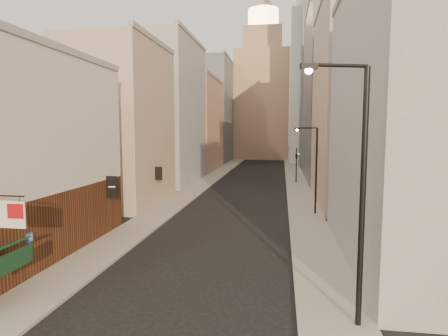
% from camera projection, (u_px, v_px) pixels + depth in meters
% --- Properties ---
extents(sidewalk_left, '(3.00, 140.00, 0.15)m').
position_uv_depth(sidewalk_left, '(220.00, 172.00, 66.46)').
color(sidewalk_left, gray).
rests_on(sidewalk_left, ground).
extents(sidewalk_right, '(3.00, 140.00, 0.15)m').
position_uv_depth(sidewalk_right, '(294.00, 174.00, 64.49)').
color(sidewalk_right, gray).
rests_on(sidewalk_right, ground).
extents(near_building_left, '(8.30, 23.04, 12.30)m').
position_uv_depth(near_building_left, '(10.00, 156.00, 21.31)').
color(near_building_left, '#572F19').
rests_on(near_building_left, ground).
extents(left_bldg_beige, '(8.00, 12.00, 16.00)m').
position_uv_depth(left_bldg_beige, '(120.00, 125.00, 37.99)').
color(left_bldg_beige, '#BBA491').
rests_on(left_bldg_beige, ground).
extents(left_bldg_grey, '(8.00, 16.00, 20.00)m').
position_uv_depth(left_bldg_grey, '(167.00, 113.00, 53.52)').
color(left_bldg_grey, gray).
rests_on(left_bldg_grey, ground).
extents(left_bldg_tan, '(8.00, 18.00, 17.00)m').
position_uv_depth(left_bldg_tan, '(196.00, 125.00, 71.37)').
color(left_bldg_tan, '#A07C5E').
rests_on(left_bldg_tan, ground).
extents(left_bldg_wingrid, '(8.00, 20.00, 24.00)m').
position_uv_depth(left_bldg_wingrid, '(214.00, 112.00, 90.69)').
color(left_bldg_wingrid, gray).
rests_on(left_bldg_wingrid, ground).
extents(right_bldg_grey, '(8.00, 16.00, 16.00)m').
position_uv_depth(right_bldg_grey, '(423.00, 121.00, 20.58)').
color(right_bldg_grey, gray).
rests_on(right_bldg_grey, ground).
extents(right_bldg_beige, '(8.00, 16.00, 20.00)m').
position_uv_depth(right_bldg_beige, '(359.00, 106.00, 38.08)').
color(right_bldg_beige, '#BBA491').
rests_on(right_bldg_beige, ground).
extents(right_bldg_wingrid, '(8.00, 20.00, 26.00)m').
position_uv_depth(right_bldg_wingrid, '(333.00, 94.00, 57.45)').
color(right_bldg_wingrid, gray).
rests_on(right_bldg_wingrid, ground).
extents(highrise, '(21.00, 23.00, 51.20)m').
position_uv_depth(highrise, '(346.00, 48.00, 82.81)').
color(highrise, gray).
rests_on(highrise, ground).
extents(clock_tower, '(14.00, 14.00, 44.90)m').
position_uv_depth(clock_tower, '(262.00, 92.00, 100.26)').
color(clock_tower, '#A07C5E').
rests_on(clock_tower, ground).
extents(white_tower, '(8.00, 8.00, 41.50)m').
position_uv_depth(white_tower, '(308.00, 81.00, 84.73)').
color(white_tower, silver).
rests_on(white_tower, ground).
extents(streetlamp_near, '(2.50, 0.93, 9.82)m').
position_uv_depth(streetlamp_near, '(357.00, 182.00, 13.64)').
color(streetlamp_near, black).
rests_on(streetlamp_near, ground).
extents(streetlamp_mid, '(2.03, 0.21, 7.76)m').
position_uv_depth(streetlamp_mid, '(314.00, 165.00, 32.82)').
color(streetlamp_mid, black).
rests_on(streetlamp_mid, ground).
extents(traffic_light_right, '(0.71, 0.71, 5.00)m').
position_uv_depth(traffic_light_right, '(297.00, 157.00, 52.74)').
color(traffic_light_right, black).
rests_on(traffic_light_right, ground).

